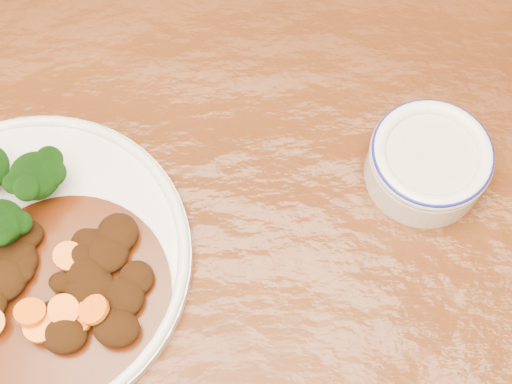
{
  "coord_description": "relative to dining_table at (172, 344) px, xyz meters",
  "views": [
    {
      "loc": [
        0.1,
        -0.15,
        1.37
      ],
      "look_at": [
        0.07,
        0.13,
        0.77
      ],
      "focal_mm": 50.0,
      "sensor_mm": 36.0,
      "label": 1
    }
  ],
  "objects": [
    {
      "name": "dining_table",
      "position": [
        0.0,
        0.0,
        0.0
      ],
      "size": [
        1.6,
        1.07,
        0.75
      ],
      "rotation": [
        0.0,
        0.0,
        0.12
      ],
      "color": "#56280F",
      "rests_on": "ground"
    },
    {
      "name": "dinner_plate",
      "position": [
        -0.13,
        0.05,
        0.09
      ],
      "size": [
        0.3,
        0.3,
        0.02
      ],
      "rotation": [
        0.0,
        0.0,
        0.14
      ],
      "color": "silver",
      "rests_on": "dining_table"
    },
    {
      "name": "mince_stew",
      "position": [
        -0.09,
        0.02,
        0.1
      ],
      "size": [
        0.19,
        0.19,
        0.04
      ],
      "color": "#4D1E08",
      "rests_on": "dinner_plate"
    },
    {
      "name": "dip_bowl",
      "position": [
        0.23,
        0.17,
        0.11
      ],
      "size": [
        0.11,
        0.11,
        0.05
      ],
      "rotation": [
        0.0,
        0.0,
        -0.11
      ],
      "color": "silver",
      "rests_on": "dining_table"
    }
  ]
}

